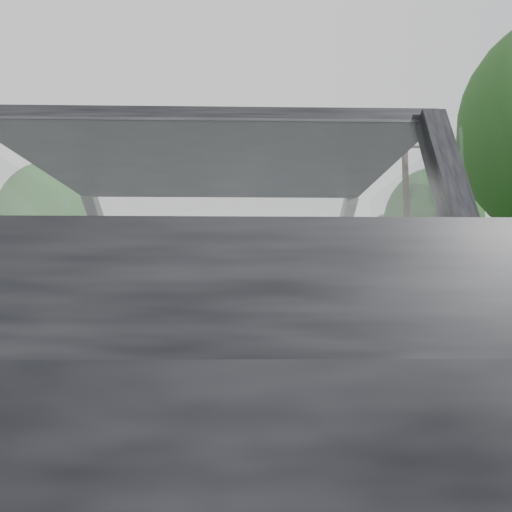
{
  "coord_description": "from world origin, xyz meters",
  "views": [
    {
      "loc": [
        0.14,
        -2.7,
        0.78
      ],
      "look_at": [
        0.22,
        0.59,
        1.08
      ],
      "focal_mm": 35.0,
      "sensor_mm": 36.0,
      "label": 1
    }
  ],
  "objects_px": {
    "other_car": "(230,302)",
    "subject_car": "(218,312)",
    "cat": "(240,258)",
    "highway_sign": "(380,287)",
    "utility_pole": "(407,222)"
  },
  "relations": [
    {
      "from": "other_car",
      "to": "utility_pole",
      "type": "xyz_separation_m",
      "value": [
        8.19,
        0.3,
        3.73
      ]
    },
    {
      "from": "subject_car",
      "to": "cat",
      "type": "relative_size",
      "value": 7.65
    },
    {
      "from": "subject_car",
      "to": "highway_sign",
      "type": "distance_m",
      "value": 17.66
    },
    {
      "from": "subject_car",
      "to": "cat",
      "type": "height_order",
      "value": "subject_car"
    },
    {
      "from": "utility_pole",
      "to": "highway_sign",
      "type": "bearing_deg",
      "value": -123.79
    },
    {
      "from": "cat",
      "to": "highway_sign",
      "type": "bearing_deg",
      "value": 72.37
    },
    {
      "from": "highway_sign",
      "to": "cat",
      "type": "bearing_deg",
      "value": -96.27
    },
    {
      "from": "other_car",
      "to": "subject_car",
      "type": "bearing_deg",
      "value": -97.52
    },
    {
      "from": "subject_car",
      "to": "other_car",
      "type": "bearing_deg",
      "value": 91.41
    },
    {
      "from": "subject_car",
      "to": "utility_pole",
      "type": "relative_size",
      "value": 0.44
    },
    {
      "from": "other_car",
      "to": "highway_sign",
      "type": "distance_m",
      "value": 6.71
    },
    {
      "from": "subject_car",
      "to": "other_car",
      "type": "relative_size",
      "value": 0.84
    },
    {
      "from": "cat",
      "to": "utility_pole",
      "type": "relative_size",
      "value": 0.06
    },
    {
      "from": "other_car",
      "to": "cat",
      "type": "bearing_deg",
      "value": -97.14
    },
    {
      "from": "subject_car",
      "to": "utility_pole",
      "type": "distance_m",
      "value": 21.86
    }
  ]
}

